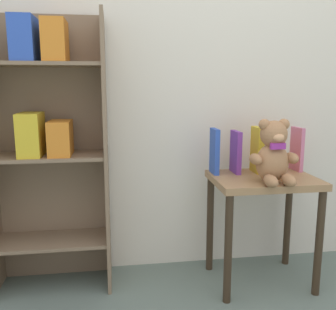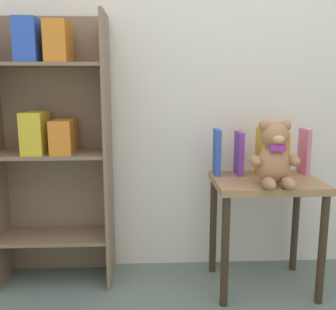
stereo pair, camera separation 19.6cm
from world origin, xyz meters
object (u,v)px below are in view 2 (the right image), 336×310
display_table (265,200)px  book_standing_yellow (261,151)px  teddy_bear (274,156)px  book_standing_purple (239,153)px  bookshelf_side (52,133)px  book_standing_orange (284,153)px  book_standing_blue (217,152)px  book_standing_pink (304,151)px

display_table → book_standing_yellow: bearing=90.0°
teddy_bear → book_standing_purple: 0.26m
bookshelf_side → book_standing_yellow: (1.14, -0.05, -0.10)m
bookshelf_side → book_standing_orange: bookshelf_side is taller
display_table → teddy_bear: bearing=-91.9°
display_table → book_standing_blue: book_standing_blue is taller
teddy_bear → book_standing_orange: bearing=59.5°
book_standing_purple → book_standing_blue: bearing=-179.8°
bookshelf_side → book_standing_blue: 0.90m
book_standing_pink → book_standing_purple: bearing=178.0°
book_standing_purple → book_standing_yellow: (0.12, -0.01, 0.01)m
teddy_bear → book_standing_yellow: size_ratio=1.25×
bookshelf_side → book_standing_pink: bearing=-1.5°
book_standing_yellow → book_standing_purple: bearing=176.5°
bookshelf_side → teddy_bear: bearing=-13.6°
teddy_bear → book_standing_yellow: teddy_bear is taller
book_standing_orange → book_standing_pink: size_ratio=0.95×
teddy_bear → book_standing_blue: bearing=135.9°
display_table → book_standing_yellow: book_standing_yellow is taller
book_standing_pink → display_table: bearing=-156.5°
teddy_bear → book_standing_yellow: (0.00, 0.23, -0.02)m
teddy_bear → book_standing_pink: teddy_bear is taller
display_table → book_standing_blue: (-0.24, 0.12, 0.24)m
book_standing_purple → book_standing_pink: (0.36, 0.01, 0.01)m
book_standing_yellow → book_standing_pink: (0.24, 0.01, -0.00)m
book_standing_blue → book_standing_purple: book_standing_blue is taller
display_table → book_standing_pink: bearing=26.3°
book_standing_purple → book_standing_pink: book_standing_pink is taller
bookshelf_side → book_standing_pink: bookshelf_side is taller
teddy_bear → book_standing_purple: (-0.12, 0.23, -0.03)m
book_standing_blue → book_standing_orange: bearing=-2.9°
book_standing_purple → book_standing_orange: same height
book_standing_pink → book_standing_blue: bearing=177.8°
display_table → book_standing_blue: size_ratio=2.43×
bookshelf_side → display_table: bearing=-7.8°
book_standing_yellow → bookshelf_side: bearing=177.3°
display_table → teddy_bear: teddy_bear is taller
book_standing_yellow → book_standing_orange: bearing=-6.0°
book_standing_blue → display_table: bearing=-25.2°
teddy_bear → book_standing_orange: teddy_bear is taller
display_table → book_standing_purple: book_standing_purple is taller
book_standing_purple → book_standing_orange: size_ratio=1.00×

